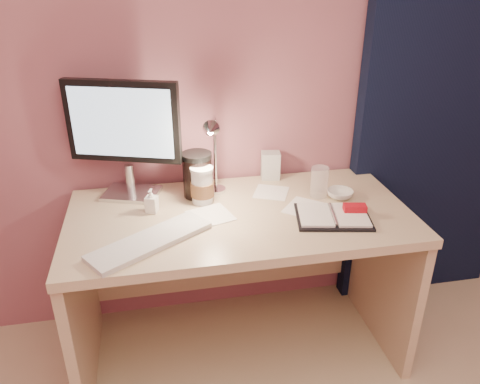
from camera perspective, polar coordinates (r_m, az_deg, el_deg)
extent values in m
plane|color=#A66071|center=(2.09, -2.00, 15.02)|extent=(3.50, 0.00, 3.50)
cube|color=black|center=(2.46, 23.75, 10.98)|extent=(0.85, 0.08, 2.20)
cube|color=#C5A78B|center=(1.93, 0.01, -3.08)|extent=(1.40, 0.70, 0.04)
cube|color=#C5A78B|center=(2.13, -18.73, -13.23)|extent=(0.04, 0.66, 0.69)
cube|color=#C5A78B|center=(2.33, 16.87, -9.26)|extent=(0.04, 0.66, 0.69)
cube|color=#C5A78B|center=(2.37, -1.53, -5.84)|extent=(1.32, 0.03, 0.55)
cube|color=silver|center=(2.12, -13.06, -0.17)|extent=(0.28, 0.24, 0.02)
cylinder|color=silver|center=(2.09, -13.25, 1.60)|extent=(0.04, 0.04, 0.13)
cube|color=black|center=(2.00, -14.01, 8.41)|extent=(0.46, 0.19, 0.34)
cube|color=#ACCFEA|center=(1.97, -13.73, 8.18)|extent=(0.40, 0.14, 0.29)
cube|color=silver|center=(1.74, -10.85, -5.87)|extent=(0.47, 0.38, 0.02)
cube|color=black|center=(1.91, 11.25, -3.00)|extent=(0.33, 0.27, 0.01)
cube|color=white|center=(1.90, 9.16, -2.75)|extent=(0.16, 0.21, 0.01)
cube|color=white|center=(1.92, 13.36, -2.73)|extent=(0.16, 0.21, 0.01)
cube|color=red|center=(1.94, 13.83, -1.89)|extent=(0.10, 0.06, 0.03)
cube|color=white|center=(1.90, -3.64, -2.88)|extent=(0.20, 0.20, 0.00)
cube|color=white|center=(2.09, 3.82, -0.04)|extent=(0.19, 0.19, 0.00)
cube|color=white|center=(1.97, 8.17, -2.00)|extent=(0.23, 0.23, 0.00)
cylinder|color=white|center=(1.98, -4.63, 0.68)|extent=(0.09, 0.09, 0.15)
cylinder|color=brown|center=(1.99, -4.62, 0.39)|extent=(0.10, 0.10, 0.06)
cylinder|color=white|center=(1.95, -4.71, 2.80)|extent=(0.10, 0.10, 0.01)
cylinder|color=white|center=(2.06, 9.65, 1.23)|extent=(0.08, 0.08, 0.13)
imported|color=silver|center=(2.08, 12.09, -0.25)|extent=(0.12, 0.12, 0.04)
imported|color=white|center=(1.94, -10.74, -1.04)|extent=(0.06, 0.06, 0.10)
cylinder|color=black|center=(2.03, -5.21, 1.84)|extent=(0.13, 0.13, 0.18)
cube|color=silver|center=(2.21, 3.74, 3.25)|extent=(0.10, 0.08, 0.13)
cylinder|color=silver|center=(2.10, -2.94, 0.29)|extent=(0.09, 0.09, 0.01)
cylinder|color=silver|center=(2.03, -3.05, 4.63)|extent=(0.01, 0.01, 0.33)
cone|color=silver|center=(1.84, -1.35, 7.65)|extent=(0.08, 0.07, 0.07)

